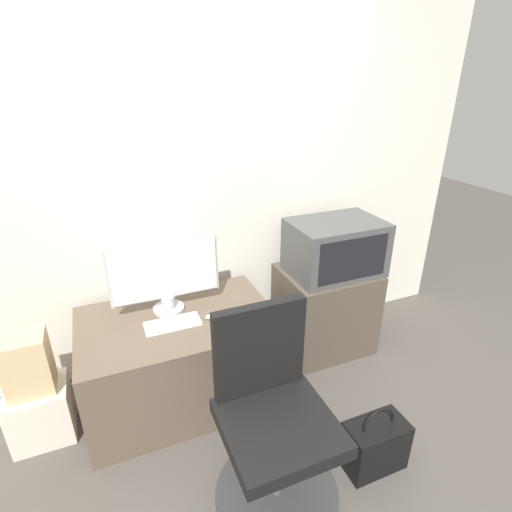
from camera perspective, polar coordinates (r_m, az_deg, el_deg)
The scene contains 11 objects.
wall_back at distance 2.50m, azimuth -12.94°, elevation 11.36°, with size 4.40×0.05×2.60m.
desk at distance 2.52m, azimuth -10.72°, elevation -14.14°, with size 1.10×0.71×0.57m.
side_stand at distance 2.94m, azimuth 9.77°, elevation -7.42°, with size 0.62×0.52×0.61m.
main_monitor at distance 2.33m, azimuth -12.83°, elevation -2.76°, with size 0.63×0.18×0.43m.
keyboard at distance 2.30m, azimuth -11.82°, elevation -9.45°, with size 0.31×0.13×0.01m.
mouse at distance 2.32m, azimuth -6.45°, elevation -8.59°, with size 0.07×0.04×0.03m.
crt_tv at distance 2.70m, azimuth 11.27°, elevation 1.18°, with size 0.60×0.42×0.36m.
office_chair at distance 1.96m, azimuth 2.44°, elevation -23.15°, with size 0.59×0.59×0.94m.
cardboard_box_lower at distance 2.62m, azimuth -28.33°, elevation -19.06°, with size 0.31×0.27×0.32m.
cardboard_box_upper at distance 2.42m, azimuth -29.91°, elevation -13.27°, with size 0.22×0.19×0.33m.
handbag at distance 2.31m, azimuth 16.60°, elevation -24.40°, with size 0.31×0.18×0.38m.
Camera 1 is at (-0.40, -1.08, 1.84)m, focal length 28.00 mm.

